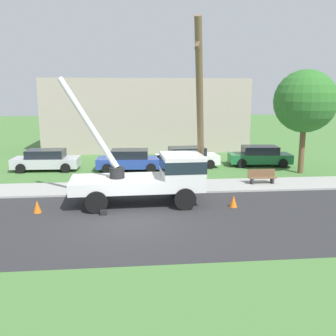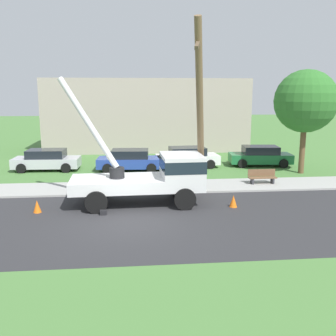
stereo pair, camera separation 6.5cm
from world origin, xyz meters
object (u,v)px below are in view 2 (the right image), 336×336
(park_bench, at_px, (262,177))
(parked_sedan_silver, at_px, (47,160))
(leaning_utility_pole, at_px, (200,112))
(parked_sedan_white, at_px, (187,157))
(utility_truck, at_px, (155,175))
(traffic_cone_ahead, at_px, (233,201))
(traffic_cone_behind, at_px, (37,206))
(traffic_cone_curbside, at_px, (186,191))
(parked_sedan_blue, at_px, (130,160))
(parked_sedan_green, at_px, (260,156))
(roadside_tree_near, at_px, (306,102))

(park_bench, bearing_deg, parked_sedan_silver, 157.28)
(leaning_utility_pole, height_order, parked_sedan_white, leaning_utility_pole)
(utility_truck, height_order, traffic_cone_ahead, utility_truck)
(traffic_cone_behind, distance_m, park_bench, 12.33)
(traffic_cone_curbside, relative_size, parked_sedan_blue, 0.12)
(park_bench, bearing_deg, parked_sedan_white, 121.44)
(traffic_cone_ahead, bearing_deg, traffic_cone_curbside, 133.24)
(parked_sedan_green, bearing_deg, utility_truck, -133.03)
(traffic_cone_behind, height_order, park_bench, park_bench)
(parked_sedan_green, bearing_deg, traffic_cone_behind, -144.19)
(parked_sedan_green, bearing_deg, parked_sedan_white, -179.66)
(traffic_cone_behind, bearing_deg, traffic_cone_curbside, 15.93)
(utility_truck, distance_m, traffic_cone_behind, 5.51)
(traffic_cone_ahead, height_order, parked_sedan_silver, parked_sedan_silver)
(utility_truck, relative_size, parked_sedan_blue, 1.52)
(leaning_utility_pole, bearing_deg, utility_truck, -175.13)
(traffic_cone_behind, xyz_separation_m, parked_sedan_white, (8.17, 9.71, 0.43))
(traffic_cone_curbside, distance_m, parked_sedan_silver, 11.39)
(parked_sedan_blue, bearing_deg, parked_sedan_silver, 173.92)
(utility_truck, xyz_separation_m, parked_sedan_silver, (-6.85, 8.57, -0.70))
(parked_sedan_green, relative_size, park_bench, 2.85)
(park_bench, bearing_deg, parked_sedan_blue, 146.85)
(parked_sedan_green, bearing_deg, traffic_cone_ahead, -115.24)
(traffic_cone_behind, distance_m, parked_sedan_white, 12.70)
(roadside_tree_near, bearing_deg, traffic_cone_curbside, -149.35)
(leaning_utility_pole, height_order, park_bench, leaning_utility_pole)
(parked_sedan_green, xyz_separation_m, park_bench, (-1.84, -5.75, -0.25))
(parked_sedan_silver, relative_size, parked_sedan_blue, 0.99)
(leaning_utility_pole, bearing_deg, roadside_tree_near, 36.39)
(parked_sedan_white, bearing_deg, park_bench, -58.56)
(traffic_cone_behind, height_order, parked_sedan_blue, parked_sedan_blue)
(utility_truck, bearing_deg, parked_sedan_silver, 128.65)
(parked_sedan_white, height_order, park_bench, parked_sedan_white)
(traffic_cone_curbside, xyz_separation_m, park_bench, (4.68, 2.00, 0.18))
(parked_sedan_green, bearing_deg, traffic_cone_curbside, -130.07)
(utility_truck, bearing_deg, traffic_cone_curbside, 31.58)
(leaning_utility_pole, height_order, roadside_tree_near, leaning_utility_pole)
(leaning_utility_pole, height_order, parked_sedan_silver, leaning_utility_pole)
(park_bench, bearing_deg, roadside_tree_near, 38.74)
(traffic_cone_curbside, distance_m, parked_sedan_blue, 7.51)
(leaning_utility_pole, height_order, parked_sedan_blue, leaning_utility_pole)
(traffic_cone_curbside, bearing_deg, traffic_cone_behind, -164.07)
(utility_truck, bearing_deg, parked_sedan_green, 46.97)
(leaning_utility_pole, distance_m, parked_sedan_white, 9.33)
(utility_truck, bearing_deg, roadside_tree_near, 30.81)
(traffic_cone_ahead, relative_size, traffic_cone_behind, 1.00)
(traffic_cone_ahead, relative_size, parked_sedan_green, 0.12)
(traffic_cone_ahead, distance_m, parked_sedan_green, 10.82)
(leaning_utility_pole, relative_size, traffic_cone_curbside, 15.12)
(leaning_utility_pole, height_order, traffic_cone_behind, leaning_utility_pole)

